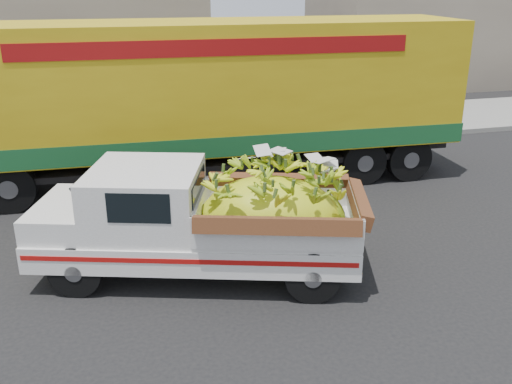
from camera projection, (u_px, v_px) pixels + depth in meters
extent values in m
plane|color=black|center=(277.00, 245.00, 10.71)|extent=(100.00, 100.00, 0.00)
cube|color=gray|center=(213.00, 150.00, 16.39)|extent=(60.00, 0.25, 0.15)
cube|color=gray|center=(200.00, 132.00, 18.29)|extent=(60.00, 4.00, 0.14)
cube|color=gray|center=(466.00, 16.00, 26.91)|extent=(14.00, 6.00, 6.00)
cylinder|color=black|center=(76.00, 270.00, 8.88)|extent=(0.88, 0.49, 0.85)
cylinder|color=black|center=(106.00, 228.00, 10.41)|extent=(0.88, 0.49, 0.85)
cylinder|color=black|center=(313.00, 276.00, 8.72)|extent=(0.88, 0.49, 0.85)
cylinder|color=black|center=(309.00, 232.00, 10.24)|extent=(0.88, 0.49, 0.85)
cube|color=white|center=(197.00, 239.00, 9.50)|extent=(5.58, 3.42, 0.44)
cube|color=#A50F0C|center=(187.00, 262.00, 8.58)|extent=(4.90, 1.59, 0.08)
cube|color=silver|center=(46.00, 242.00, 9.65)|extent=(0.68, 1.81, 0.16)
cube|color=white|center=(67.00, 213.00, 9.45)|extent=(1.45, 1.99, 0.40)
cube|color=white|center=(146.00, 198.00, 9.28)|extent=(2.21, 2.27, 1.01)
cube|color=black|center=(138.00, 209.00, 8.35)|extent=(0.91, 0.30, 0.47)
cube|color=white|center=(277.00, 213.00, 9.26)|extent=(3.03, 2.60, 0.57)
ellipsoid|color=yellow|center=(271.00, 219.00, 9.31)|extent=(2.68, 2.16, 1.43)
cylinder|color=black|center=(409.00, 159.00, 13.97)|extent=(1.11, 0.36, 1.10)
cylinder|color=black|center=(375.00, 138.00, 15.79)|extent=(1.11, 0.36, 1.10)
cylinder|color=black|center=(363.00, 162.00, 13.72)|extent=(1.11, 0.36, 1.10)
cylinder|color=black|center=(334.00, 140.00, 15.54)|extent=(1.11, 0.36, 1.10)
cylinder|color=black|center=(9.00, 188.00, 12.04)|extent=(1.11, 0.36, 1.10)
cylinder|color=black|center=(23.00, 160.00, 13.86)|extent=(1.11, 0.36, 1.10)
cube|color=black|center=(212.00, 150.00, 13.81)|extent=(12.03, 1.45, 0.36)
cube|color=gold|center=(211.00, 84.00, 13.25)|extent=(11.85, 2.94, 2.84)
cube|color=#165025|center=(212.00, 133.00, 13.66)|extent=(11.91, 2.96, 0.45)
cube|color=maroon|center=(218.00, 48.00, 11.76)|extent=(8.39, 0.33, 0.35)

